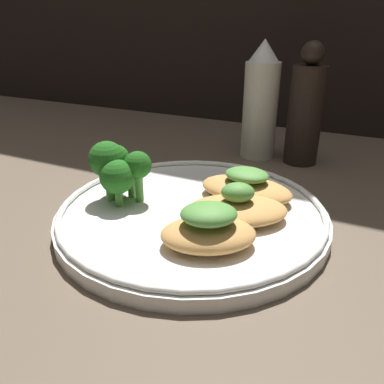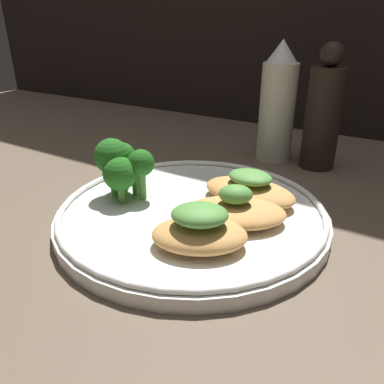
{
  "view_description": "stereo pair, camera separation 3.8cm",
  "coord_description": "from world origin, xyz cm",
  "px_view_note": "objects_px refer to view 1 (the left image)",
  "views": [
    {
      "loc": [
        15.0,
        -31.25,
        19.29
      ],
      "look_at": [
        0.0,
        0.0,
        3.4
      ],
      "focal_mm": 35.0,
      "sensor_mm": 36.0,
      "label": 1
    },
    {
      "loc": [
        18.34,
        -29.42,
        19.29
      ],
      "look_at": [
        0.0,
        0.0,
        3.4
      ],
      "focal_mm": 35.0,
      "sensor_mm": 36.0,
      "label": 2
    }
  ],
  "objects_px": {
    "plate": "(192,213)",
    "broccoli_bunch": "(118,166)",
    "pepper_grinder": "(306,111)",
    "sauce_bottle": "(259,103)"
  },
  "relations": [
    {
      "from": "plate",
      "to": "broccoli_bunch",
      "type": "relative_size",
      "value": 4.23
    },
    {
      "from": "pepper_grinder",
      "to": "sauce_bottle",
      "type": "bearing_deg",
      "value": -180.0
    },
    {
      "from": "broccoli_bunch",
      "to": "sauce_bottle",
      "type": "bearing_deg",
      "value": 72.3
    },
    {
      "from": "plate",
      "to": "sauce_bottle",
      "type": "xyz_separation_m",
      "value": [
        -0.0,
        0.23,
        0.07
      ]
    },
    {
      "from": "plate",
      "to": "pepper_grinder",
      "type": "relative_size",
      "value": 1.64
    },
    {
      "from": "plate",
      "to": "broccoli_bunch",
      "type": "bearing_deg",
      "value": -171.12
    },
    {
      "from": "plate",
      "to": "broccoli_bunch",
      "type": "xyz_separation_m",
      "value": [
        -0.08,
        -0.01,
        0.04
      ]
    },
    {
      "from": "plate",
      "to": "pepper_grinder",
      "type": "distance_m",
      "value": 0.25
    },
    {
      "from": "broccoli_bunch",
      "to": "sauce_bottle",
      "type": "xyz_separation_m",
      "value": [
        0.08,
        0.25,
        0.03
      ]
    },
    {
      "from": "sauce_bottle",
      "to": "pepper_grinder",
      "type": "bearing_deg",
      "value": 0.0
    }
  ]
}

